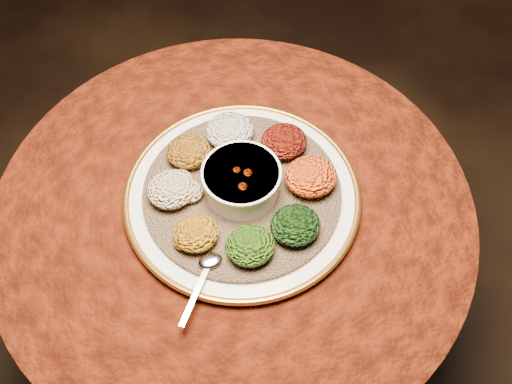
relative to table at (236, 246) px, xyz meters
name	(u,v)px	position (x,y,z in m)	size (l,w,h in m)	color
table	(236,246)	(0.00, 0.00, 0.00)	(0.96, 0.96, 0.73)	black
platter	(242,195)	(0.02, 0.00, 0.19)	(0.48, 0.48, 0.02)	silver
injera	(242,192)	(0.02, 0.00, 0.20)	(0.39, 0.39, 0.01)	olive
stew_bowl	(242,180)	(0.02, 0.00, 0.24)	(0.15, 0.15, 0.06)	white
spoon	(208,266)	(-0.09, -0.13, 0.21)	(0.11, 0.12, 0.01)	silver
portion_ayib	(230,131)	(0.04, 0.13, 0.23)	(0.10, 0.09, 0.05)	beige
portion_kitfo	(284,141)	(0.14, 0.07, 0.23)	(0.09, 0.09, 0.05)	black
portion_tikil	(311,177)	(0.15, -0.03, 0.23)	(0.10, 0.10, 0.05)	#B5730F
portion_gomen	(295,225)	(0.08, -0.12, 0.23)	(0.09, 0.09, 0.05)	black
portion_mixveg	(250,246)	(-0.01, -0.13, 0.23)	(0.09, 0.09, 0.04)	#9F2A0A
portion_kik	(196,233)	(-0.09, -0.07, 0.23)	(0.08, 0.08, 0.04)	#B5690F
portion_timatim	(171,189)	(-0.11, 0.04, 0.23)	(0.09, 0.09, 0.05)	maroon
portion_shiro	(188,151)	(-0.05, 0.12, 0.23)	(0.09, 0.08, 0.04)	#884D10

